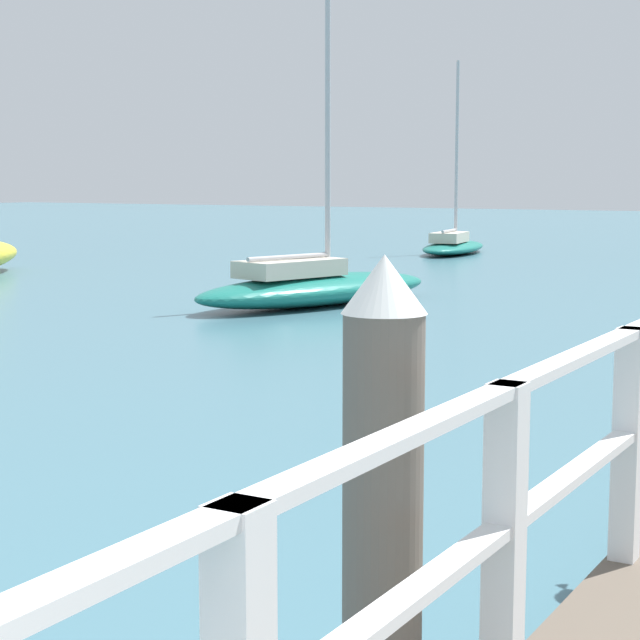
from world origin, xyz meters
The scene contains 3 objects.
dock_piling_near centered at (-1.40, 3.81, 1.02)m, with size 0.29×0.29×2.02m.
boat_2 centered at (-9.82, 17.53, 0.35)m, with size 3.09×5.71×6.02m.
boat_3 centered at (-13.14, 31.42, 0.29)m, with size 2.22×4.64×5.82m.
Camera 1 is at (0.26, 0.54, 2.27)m, focal length 61.48 mm.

